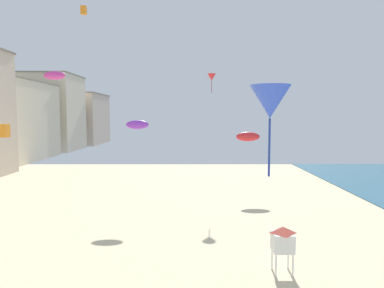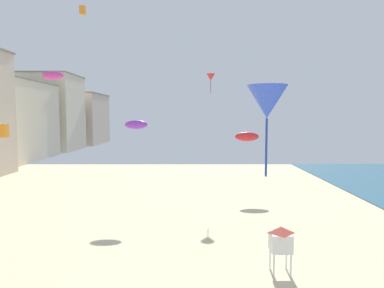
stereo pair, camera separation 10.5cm
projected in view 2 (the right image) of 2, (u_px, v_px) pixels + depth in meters
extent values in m
cube|color=beige|center=(11.00, 122.00, 65.77)|extent=(11.01, 20.72, 14.66)
cube|color=gray|center=(10.00, 81.00, 65.16)|extent=(11.23, 21.14, 0.30)
cube|color=beige|center=(54.00, 113.00, 85.64)|extent=(12.15, 14.44, 18.03)
cube|color=gray|center=(52.00, 75.00, 84.89)|extent=(12.40, 14.73, 0.30)
cube|color=#C6B29E|center=(80.00, 119.00, 105.61)|extent=(14.12, 19.73, 14.64)
cube|color=slate|center=(79.00, 94.00, 105.00)|extent=(14.40, 20.13, 0.30)
cylinder|color=white|center=(275.00, 265.00, 18.56)|extent=(0.10, 0.10, 1.20)
cylinder|color=white|center=(292.00, 265.00, 18.55)|extent=(0.10, 0.10, 1.20)
cylinder|color=white|center=(272.00, 258.00, 19.45)|extent=(0.10, 0.10, 1.20)
cylinder|color=white|center=(288.00, 259.00, 19.45)|extent=(0.10, 0.10, 1.20)
cube|color=white|center=(282.00, 242.00, 18.91)|extent=(1.10, 1.10, 1.00)
pyramid|color=#D14C3D|center=(282.00, 230.00, 18.86)|extent=(1.10, 1.10, 0.35)
cone|color=blue|center=(269.00, 102.00, 12.03)|extent=(1.39, 1.39, 1.14)
cylinder|color=#233995|center=(268.00, 148.00, 12.16)|extent=(0.08, 0.08, 2.03)
cube|color=orange|center=(5.00, 131.00, 29.51)|extent=(0.71, 0.71, 1.11)
cube|color=orange|center=(84.00, 10.00, 36.37)|extent=(0.54, 0.54, 0.85)
ellipsoid|color=purple|center=(138.00, 125.00, 32.65)|extent=(2.11, 0.59, 0.82)
ellipsoid|color=#DB3D9E|center=(55.00, 75.00, 23.93)|extent=(1.49, 0.41, 0.58)
cone|color=red|center=(212.00, 77.00, 39.45)|extent=(0.94, 0.94, 0.77)
cylinder|color=maroon|center=(212.00, 87.00, 39.54)|extent=(0.05, 0.05, 1.36)
ellipsoid|color=red|center=(249.00, 137.00, 38.61)|extent=(2.62, 0.73, 1.02)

